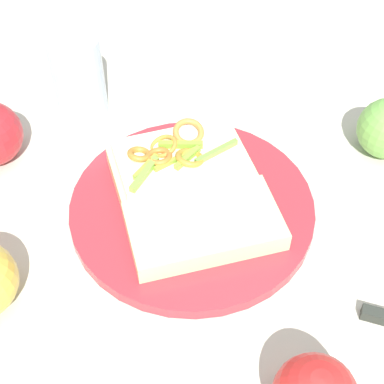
{
  "coord_description": "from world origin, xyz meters",
  "views": [
    {
      "loc": [
        -0.4,
        0.18,
        0.53
      ],
      "look_at": [
        0.0,
        0.0,
        0.04
      ],
      "focal_mm": 53.39,
      "sensor_mm": 36.0,
      "label": 1
    }
  ],
  "objects_px": {
    "bread_slice_side": "(204,226)",
    "drinking_glass": "(78,77)",
    "plate": "(192,207)",
    "sandwich": "(180,164)"
  },
  "relations": [
    {
      "from": "plate",
      "to": "bread_slice_side",
      "type": "distance_m",
      "value": 0.05
    },
    {
      "from": "sandwich",
      "to": "bread_slice_side",
      "type": "relative_size",
      "value": 1.04
    },
    {
      "from": "plate",
      "to": "drinking_glass",
      "type": "relative_size",
      "value": 2.5
    },
    {
      "from": "bread_slice_side",
      "to": "drinking_glass",
      "type": "relative_size",
      "value": 1.46
    },
    {
      "from": "plate",
      "to": "sandwich",
      "type": "bearing_deg",
      "value": -5.97
    },
    {
      "from": "bread_slice_side",
      "to": "drinking_glass",
      "type": "xyz_separation_m",
      "value": [
        0.28,
        0.06,
        0.03
      ]
    },
    {
      "from": "bread_slice_side",
      "to": "drinking_glass",
      "type": "bearing_deg",
      "value": 110.61
    },
    {
      "from": "plate",
      "to": "bread_slice_side",
      "type": "height_order",
      "value": "bread_slice_side"
    },
    {
      "from": "plate",
      "to": "drinking_glass",
      "type": "xyz_separation_m",
      "value": [
        0.23,
        0.06,
        0.05
      ]
    },
    {
      "from": "drinking_glass",
      "to": "bread_slice_side",
      "type": "bearing_deg",
      "value": -168.14
    }
  ]
}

